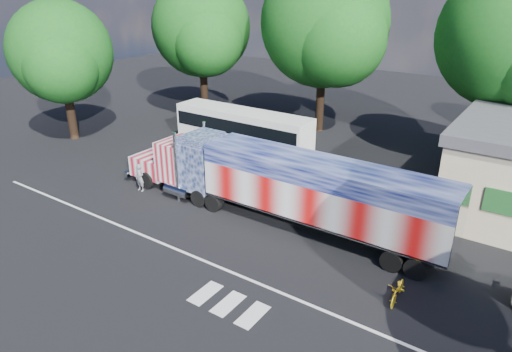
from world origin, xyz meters
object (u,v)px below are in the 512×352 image
Objects in this scene: coach_bus at (243,131)px; tree_n_mid at (326,24)px; woman at (140,178)px; bicycle at (398,290)px; tree_nw_a at (202,28)px; tree_w_a at (61,53)px; semi_truck at (279,184)px.

coach_bus is 0.78× the size of tree_n_mid.
bicycle is (16.63, -1.45, -0.40)m from woman.
tree_nw_a is at bearing -171.68° from tree_n_mid.
tree_n_mid is (3.48, 17.42, 8.03)m from woman.
bicycle is (15.56, -10.74, -1.20)m from coach_bus.
tree_w_a reaches higher than coach_bus.
coach_bus is at bearing 83.50° from woman.
semi_truck is 1.80× the size of coach_bus.
tree_nw_a reaches higher than woman.
tree_w_a reaches higher than bicycle.
tree_n_mid is at bearing 8.32° from tree_nw_a.
tree_nw_a reaches higher than coach_bus.
semi_truck is at bearing -6.66° from tree_w_a.
semi_truck is at bearing -70.55° from tree_n_mid.
bicycle is (7.54, -2.98, -1.72)m from semi_truck.
tree_n_mid is (2.41, 8.13, 7.23)m from coach_bus.
coach_bus is 6.37× the size of woman.
bicycle is 0.13× the size of tree_n_mid.
coach_bus is 18.95m from bicycle.
tree_n_mid is (15.76, 13.40, 1.95)m from tree_w_a.
tree_n_mid reaches higher than coach_bus.
tree_w_a is at bearing 165.74° from bicycle.
woman is at bearing -170.45° from semi_truck.
woman is at bearing -18.15° from tree_w_a.
coach_bus reaches higher than bicycle.
woman is at bearing -96.58° from coach_bus.
coach_bus is 0.87× the size of tree_nw_a.
coach_bus is 1.01× the size of tree_w_a.
tree_nw_a is (-17.15, 14.21, 5.94)m from semi_truck.
semi_truck is 11.17m from coach_bus.
tree_w_a is (-12.28, 4.03, 6.08)m from woman.
semi_truck is 22.04m from tree_w_a.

